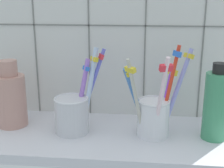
{
  "coord_description": "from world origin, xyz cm",
  "views": [
    {
      "loc": [
        6.07,
        -59.29,
        30.41
      ],
      "look_at": [
        0.0,
        0.17,
        12.79
      ],
      "focal_mm": 49.76,
      "sensor_mm": 36.0,
      "label": 1
    }
  ],
  "objects": [
    {
      "name": "tile_wall_back",
      "position": [
        0.0,
        12.0,
        22.5
      ],
      "size": [
        64.0,
        2.2,
        45.0
      ],
      "color": "silver",
      "rests_on": "ground"
    },
    {
      "name": "counter_slab",
      "position": [
        0.0,
        0.0,
        1.0
      ],
      "size": [
        64.0,
        22.0,
        2.0
      ],
      "primitive_type": "cube",
      "color": "silver",
      "rests_on": "ground"
    },
    {
      "name": "toothbrush_cup_right",
      "position": [
        8.67,
        0.12,
        7.05
      ],
      "size": [
        14.3,
        11.83,
        18.72
      ],
      "color": "white",
      "rests_on": "counter_slab"
    },
    {
      "name": "soap_bottle",
      "position": [
        20.69,
        0.15,
        9.13
      ],
      "size": [
        4.92,
        4.92,
        15.59
      ],
      "color": "#3E9264",
      "rests_on": "counter_slab"
    },
    {
      "name": "toothbrush_cup_left",
      "position": [
        -8.14,
        0.37,
        6.48
      ],
      "size": [
        10.58,
        7.91,
        17.72
      ],
      "color": "silver",
      "rests_on": "counter_slab"
    },
    {
      "name": "ceramic_vase",
      "position": [
        -22.47,
        2.27,
        8.37
      ],
      "size": [
        6.57,
        6.57,
        14.7
      ],
      "color": "tan",
      "rests_on": "counter_slab"
    }
  ]
}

